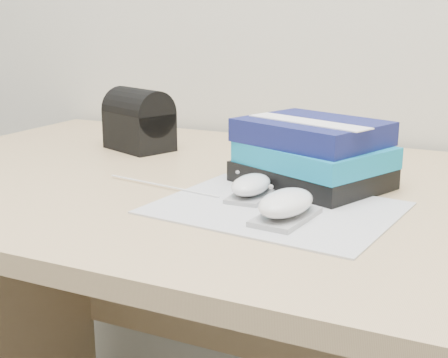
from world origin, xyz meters
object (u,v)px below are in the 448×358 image
at_px(book_stack, 313,154).
at_px(desk, 330,316).
at_px(mouse_rear, 251,187).
at_px(pouch, 139,120).
at_px(mouse_front, 286,205).

bearing_deg(book_stack, desk, 40.35).
bearing_deg(book_stack, mouse_rear, -116.69).
bearing_deg(pouch, desk, -11.42).
xyz_separation_m(mouse_rear, mouse_front, (0.08, -0.07, 0.00)).
relative_size(mouse_front, pouch, 0.73).
height_order(mouse_front, book_stack, book_stack).
distance_m(book_stack, pouch, 0.42).
bearing_deg(mouse_rear, book_stack, 63.31).
bearing_deg(pouch, book_stack, -16.00).
xyz_separation_m(mouse_rear, pouch, (-0.35, 0.23, 0.04)).
distance_m(mouse_front, pouch, 0.53).
xyz_separation_m(mouse_rear, book_stack, (0.06, 0.11, 0.03)).
bearing_deg(mouse_front, mouse_rear, 138.07).
xyz_separation_m(desk, mouse_front, (-0.01, -0.22, 0.26)).
height_order(mouse_rear, pouch, pouch).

